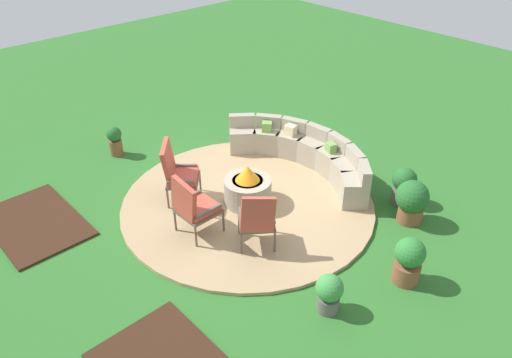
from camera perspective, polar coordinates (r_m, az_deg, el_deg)
ground_plane at (r=8.93m, az=-0.94°, el=-2.90°), size 24.00×24.00×0.00m
patio_circle at (r=8.91m, az=-0.95°, el=-2.74°), size 4.50×4.50×0.06m
mulch_bed_left at (r=9.25m, az=-24.03°, el=-4.63°), size 2.00×1.32×0.04m
fire_pit at (r=8.73m, az=-0.97°, el=-1.05°), size 0.84×0.84×0.74m
curved_stone_bench at (r=9.77m, az=5.64°, el=2.96°), size 3.43×1.29×0.75m
lounge_chair_front_left at (r=8.75m, az=-9.04°, el=0.84°), size 0.81×0.84×1.15m
lounge_chair_front_right at (r=7.91m, az=-7.23°, el=-3.06°), size 0.62×0.61×1.09m
lounge_chair_back_left at (r=7.60m, az=0.11°, el=-4.54°), size 0.76×0.78×1.03m
potted_plant_0 at (r=8.72m, az=17.87°, el=-2.83°), size 0.38×0.38×0.66m
potted_plant_1 at (r=7.51m, az=17.15°, el=-8.87°), size 0.44×0.44×0.75m
potted_plant_2 at (r=9.14m, az=16.62°, el=-0.67°), size 0.43×0.43×0.70m
potted_plant_3 at (r=6.90m, az=8.40°, el=-12.77°), size 0.38×0.38×0.59m
potted_plant_4 at (r=8.68m, az=17.45°, el=-2.33°), size 0.56×0.56×0.78m
potted_plant_5 at (r=10.68m, az=-15.92°, el=4.32°), size 0.31×0.31×0.63m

